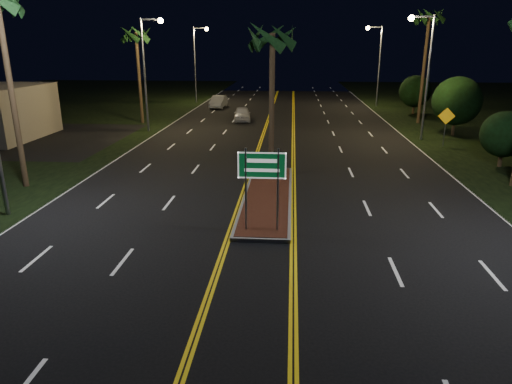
# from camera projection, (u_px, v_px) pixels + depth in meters

# --- Properties ---
(ground) EXTENTS (120.00, 120.00, 0.00)m
(ground) POSITION_uv_depth(u_px,v_px,m) (256.00, 266.00, 14.97)
(ground) COLOR black
(ground) RESTS_ON ground
(median_island) EXTENTS (2.25, 10.25, 0.17)m
(median_island) POSITION_uv_depth(u_px,v_px,m) (268.00, 197.00, 21.58)
(median_island) COLOR gray
(median_island) RESTS_ON ground
(highway_sign) EXTENTS (1.80, 0.08, 3.20)m
(highway_sign) POSITION_uv_depth(u_px,v_px,m) (262.00, 173.00, 16.88)
(highway_sign) COLOR gray
(highway_sign) RESTS_ON ground
(streetlight_left_mid) EXTENTS (1.91, 0.44, 9.00)m
(streetlight_left_mid) POSITION_uv_depth(u_px,v_px,m) (148.00, 61.00, 36.78)
(streetlight_left_mid) COLOR gray
(streetlight_left_mid) RESTS_ON ground
(streetlight_left_far) EXTENTS (1.91, 0.44, 9.00)m
(streetlight_left_far) POSITION_uv_depth(u_px,v_px,m) (198.00, 56.00, 55.76)
(streetlight_left_far) COLOR gray
(streetlight_left_far) RESTS_ON ground
(streetlight_right_mid) EXTENTS (1.91, 0.44, 9.00)m
(streetlight_right_mid) POSITION_uv_depth(u_px,v_px,m) (424.00, 63.00, 33.31)
(streetlight_right_mid) COLOR gray
(streetlight_right_mid) RESTS_ON ground
(streetlight_right_far) EXTENTS (1.91, 0.44, 9.00)m
(streetlight_right_far) POSITION_uv_depth(u_px,v_px,m) (377.00, 57.00, 52.28)
(streetlight_right_far) COLOR gray
(streetlight_right_far) RESTS_ON ground
(palm_median) EXTENTS (2.40, 2.40, 8.30)m
(palm_median) POSITION_uv_depth(u_px,v_px,m) (272.00, 38.00, 22.69)
(palm_median) COLOR #382819
(palm_median) RESTS_ON ground
(palm_left_far) EXTENTS (2.40, 2.40, 8.80)m
(palm_left_far) POSITION_uv_depth(u_px,v_px,m) (136.00, 35.00, 40.10)
(palm_left_far) COLOR #382819
(palm_left_far) RESTS_ON ground
(palm_right_far) EXTENTS (2.40, 2.40, 10.30)m
(palm_right_far) POSITION_uv_depth(u_px,v_px,m) (429.00, 18.00, 39.67)
(palm_right_far) COLOR #382819
(palm_right_far) RESTS_ON ground
(shrub_near) EXTENTS (2.70, 2.70, 3.30)m
(shrub_near) POSITION_uv_depth(u_px,v_px,m) (504.00, 134.00, 26.65)
(shrub_near) COLOR #382819
(shrub_near) RESTS_ON ground
(shrub_mid) EXTENTS (3.78, 3.78, 4.62)m
(shrub_mid) POSITION_uv_depth(u_px,v_px,m) (457.00, 101.00, 35.86)
(shrub_mid) COLOR #382819
(shrub_mid) RESTS_ON ground
(shrub_far) EXTENTS (3.24, 3.24, 3.96)m
(shrub_far) POSITION_uv_depth(u_px,v_px,m) (415.00, 91.00, 47.38)
(shrub_far) COLOR #382819
(shrub_far) RESTS_ON ground
(car_near) EXTENTS (2.41, 4.74, 1.52)m
(car_near) POSITION_uv_depth(u_px,v_px,m) (242.00, 113.00, 43.45)
(car_near) COLOR silver
(car_near) RESTS_ON ground
(car_far) EXTENTS (2.25, 4.86, 1.59)m
(car_far) POSITION_uv_depth(u_px,v_px,m) (218.00, 101.00, 52.55)
(car_far) COLOR silver
(car_far) RESTS_ON ground
(warning_sign) EXTENTS (1.15, 0.14, 2.76)m
(warning_sign) POSITION_uv_depth(u_px,v_px,m) (446.00, 121.00, 32.03)
(warning_sign) COLOR gray
(warning_sign) RESTS_ON ground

